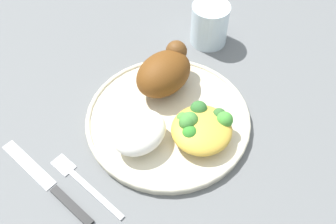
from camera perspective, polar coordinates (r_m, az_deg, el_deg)
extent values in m
plane|color=slate|center=(0.61, 0.00, -1.49)|extent=(2.00, 2.00, 0.00)
cylinder|color=beige|center=(0.61, 0.00, -1.16)|extent=(0.26, 0.26, 0.01)
torus|color=beige|center=(0.60, 0.00, -0.82)|extent=(0.26, 0.26, 0.01)
ellipsoid|color=brown|center=(0.62, -0.65, 5.77)|extent=(0.10, 0.07, 0.06)
sphere|color=brown|center=(0.64, 1.26, 9.10)|extent=(0.04, 0.04, 0.04)
ellipsoid|color=white|center=(0.56, -4.33, -3.06)|extent=(0.09, 0.07, 0.04)
ellipsoid|color=gold|center=(0.57, 5.06, -2.64)|extent=(0.09, 0.09, 0.03)
sphere|color=#448838|center=(0.56, 2.84, -1.60)|extent=(0.02, 0.02, 0.02)
sphere|color=#459637|center=(0.57, 8.47, -1.18)|extent=(0.03, 0.03, 0.03)
sphere|color=#34882B|center=(0.55, 3.29, -3.22)|extent=(0.02, 0.02, 0.02)
sphere|color=#336C30|center=(0.58, 4.62, 0.43)|extent=(0.03, 0.03, 0.03)
sphere|color=#35662E|center=(0.58, 7.66, -0.45)|extent=(0.02, 0.02, 0.02)
sphere|color=#4A8737|center=(0.57, 2.12, -1.07)|extent=(0.02, 0.02, 0.02)
sphere|color=#3C8746|center=(0.56, 5.71, -2.71)|extent=(0.02, 0.02, 0.02)
sphere|color=#488C3B|center=(0.56, 3.00, -1.51)|extent=(0.03, 0.03, 0.03)
cube|color=silver|center=(0.55, -10.89, -11.86)|extent=(0.01, 0.11, 0.01)
cube|color=silver|center=(0.59, -15.42, -7.63)|extent=(0.02, 0.03, 0.00)
cube|color=black|center=(0.55, -14.59, -13.07)|extent=(0.01, 0.08, 0.01)
cube|color=silver|center=(0.60, -20.20, -7.36)|extent=(0.02, 0.11, 0.00)
cylinder|color=silver|center=(0.73, 6.25, 12.95)|extent=(0.07, 0.07, 0.08)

